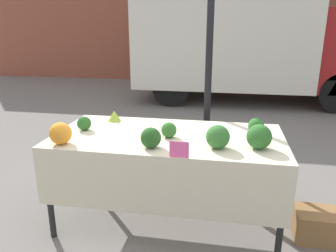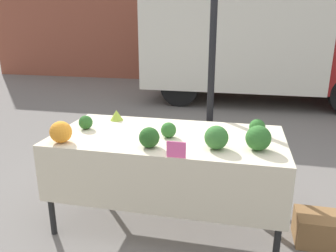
# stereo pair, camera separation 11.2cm
# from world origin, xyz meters

# --- Properties ---
(ground_plane) EXTENTS (40.00, 40.00, 0.00)m
(ground_plane) POSITION_xyz_m (0.00, 0.00, 0.00)
(ground_plane) COLOR slate
(building_facade) EXTENTS (16.00, 0.60, 4.57)m
(building_facade) POSITION_xyz_m (0.00, 8.09, 2.28)
(building_facade) COLOR brown
(building_facade) RESTS_ON ground_plane
(tent_pole) EXTENTS (0.07, 0.07, 2.57)m
(tent_pole) POSITION_xyz_m (0.28, 0.73, 1.28)
(tent_pole) COLOR black
(tent_pole) RESTS_ON ground_plane
(parked_truck) EXTENTS (5.02, 2.11, 2.70)m
(parked_truck) POSITION_xyz_m (0.76, 5.28, 1.45)
(parked_truck) COLOR silver
(parked_truck) RESTS_ON ground_plane
(market_table) EXTENTS (1.95, 0.97, 0.83)m
(market_table) POSITION_xyz_m (0.00, -0.07, 0.74)
(market_table) COLOR beige
(market_table) RESTS_ON ground_plane
(orange_cauliflower) EXTENTS (0.17, 0.17, 0.17)m
(orange_cauliflower) POSITION_xyz_m (-0.79, -0.37, 0.92)
(orange_cauliflower) COLOR orange
(orange_cauliflower) RESTS_ON market_table
(romanesco_head) EXTENTS (0.13, 0.13, 0.10)m
(romanesco_head) POSITION_xyz_m (-0.59, 0.33, 0.88)
(romanesco_head) COLOR #93B238
(romanesco_head) RESTS_ON market_table
(broccoli_head_0) EXTENTS (0.14, 0.14, 0.14)m
(broccoli_head_0) POSITION_xyz_m (0.74, 0.17, 0.90)
(broccoli_head_0) COLOR #2D6628
(broccoli_head_0) RESTS_ON market_table
(broccoli_head_1) EXTENTS (0.18, 0.18, 0.18)m
(broccoli_head_1) POSITION_xyz_m (0.43, -0.24, 0.92)
(broccoli_head_1) COLOR #336B2D
(broccoli_head_1) RESTS_ON market_table
(broccoli_head_2) EXTENTS (0.13, 0.13, 0.13)m
(broccoli_head_2) POSITION_xyz_m (0.02, -0.06, 0.89)
(broccoli_head_2) COLOR #2D6628
(broccoli_head_2) RESTS_ON market_table
(broccoli_head_3) EXTENTS (0.19, 0.19, 0.19)m
(broccoli_head_3) POSITION_xyz_m (0.74, -0.19, 0.92)
(broccoli_head_3) COLOR #2D6628
(broccoli_head_3) RESTS_ON market_table
(broccoli_head_4) EXTENTS (0.12, 0.12, 0.12)m
(broccoli_head_4) POSITION_xyz_m (-0.76, -0.00, 0.89)
(broccoli_head_4) COLOR #285B23
(broccoli_head_4) RESTS_ON market_table
(broccoli_head_5) EXTENTS (0.16, 0.16, 0.16)m
(broccoli_head_5) POSITION_xyz_m (-0.08, -0.32, 0.91)
(broccoli_head_5) COLOR #23511E
(broccoli_head_5) RESTS_ON market_table
(price_sign) EXTENTS (0.14, 0.01, 0.12)m
(price_sign) POSITION_xyz_m (0.17, -0.47, 0.89)
(price_sign) COLOR #F45B9E
(price_sign) RESTS_ON market_table
(produce_crate) EXTENTS (0.39, 0.30, 0.25)m
(produce_crate) POSITION_xyz_m (1.29, -0.05, 0.13)
(produce_crate) COLOR olive
(produce_crate) RESTS_ON ground_plane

